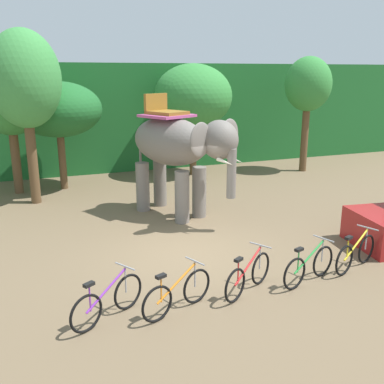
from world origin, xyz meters
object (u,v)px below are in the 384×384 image
tree_right (10,105)px  tree_left (25,81)px  bike_yellow (356,253)px  tree_far_left (58,110)px  tree_center_right (193,97)px  bike_red (248,275)px  bike_purple (108,301)px  bike_orange (178,293)px  bike_green (309,266)px  elephant (177,147)px  tree_center (308,86)px

tree_right → tree_left: (0.57, -1.60, 0.88)m
tree_right → bike_yellow: bearing=-53.5°
tree_far_left → bike_yellow: size_ratio=2.54×
tree_right → tree_center_right: 7.30m
tree_center_right → bike_yellow: (0.03, -10.42, -3.02)m
tree_center_right → bike_red: 11.32m
bike_red → tree_center_right: bearing=75.0°
tree_right → tree_left: size_ratio=0.77×
bike_purple → bike_orange: size_ratio=0.93×
bike_red → bike_green: same height
bike_red → bike_yellow: (2.85, 0.12, 0.00)m
bike_purple → tree_center_right: bearing=61.6°
tree_right → elephant: tree_right is taller
tree_right → tree_far_left: size_ratio=1.08×
bike_purple → bike_green: size_ratio=0.91×
tree_left → tree_center_right: tree_left is taller
bike_orange → bike_yellow: same height
bike_yellow → elephant: bearing=116.2°
elephant → tree_center_right: bearing=64.3°
bike_purple → bike_red: (2.89, 0.01, 0.00)m
bike_yellow → bike_red: bearing=-177.6°
bike_purple → tree_right: bearing=98.9°
tree_center_right → tree_far_left: bearing=-175.1°
tree_center → tree_right: bearing=177.3°
tree_center → bike_red: 12.73m
tree_left → tree_far_left: bearing=56.6°
tree_far_left → bike_purple: (-0.10, -10.07, -2.67)m
elephant → tree_center: bearing=28.7°
elephant → bike_red: (-0.30, -5.30, -1.82)m
tree_far_left → elephant: 5.74m
tree_right → tree_far_left: tree_right is taller
bike_purple → bike_orange: (1.28, -0.19, 0.00)m
elephant → bike_red: bearing=-93.2°
bike_green → tree_center: bearing=56.0°
tree_left → bike_red: bearing=-65.2°
bike_purple → bike_green: same height
elephant → bike_red: elephant is taller
elephant → bike_orange: 6.10m
tree_right → bike_orange: size_ratio=2.78×
bike_red → bike_orange: bearing=-172.9°
tree_far_left → elephant: size_ratio=0.99×
tree_center_right → bike_purple: tree_center_right is taller
tree_left → bike_yellow: size_ratio=3.59×
tree_right → bike_green: bearing=-59.7°
bike_yellow → bike_purple: bearing=-178.7°
bike_green → bike_purple: bearing=179.2°
elephant → bike_green: bearing=-78.0°
tree_left → tree_far_left: (1.10, 1.66, -1.10)m
tree_center → bike_orange: tree_center is taller
tree_center → bike_green: size_ratio=3.11×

